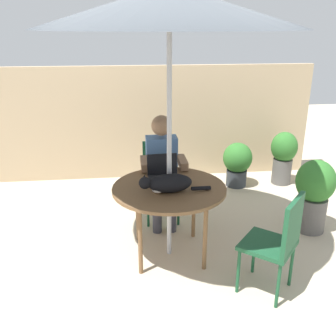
% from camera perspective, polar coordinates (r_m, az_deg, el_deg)
% --- Properties ---
extents(ground_plane, '(14.00, 14.00, 0.00)m').
position_cam_1_polar(ground_plane, '(3.93, 0.17, -12.47)').
color(ground_plane, '#BCAD93').
extents(fence_back, '(4.62, 0.08, 1.61)m').
position_cam_1_polar(fence_back, '(5.57, -2.36, 6.69)').
color(fence_back, tan).
rests_on(fence_back, ground).
extents(patio_table, '(1.07, 1.07, 0.72)m').
position_cam_1_polar(patio_table, '(3.61, 0.18, -3.62)').
color(patio_table, brown).
rests_on(patio_table, ground).
extents(patio_umbrella, '(2.20, 2.20, 2.43)m').
position_cam_1_polar(patio_umbrella, '(3.29, 0.21, 22.69)').
color(patio_umbrella, '#B7B7BC').
rests_on(patio_umbrella, ground).
extents(chair_occupied, '(0.40, 0.40, 0.89)m').
position_cam_1_polar(chair_occupied, '(4.41, -1.05, -0.92)').
color(chair_occupied, '#194C2D').
rests_on(chair_occupied, ground).
extents(chair_empty, '(0.56, 0.56, 0.89)m').
position_cam_1_polar(chair_empty, '(3.27, 16.10, -9.97)').
color(chair_empty, '#194C2D').
rests_on(chair_empty, ground).
extents(person_seated, '(0.48, 0.48, 1.23)m').
position_cam_1_polar(person_seated, '(4.20, -0.86, 0.44)').
color(person_seated, '#4C72A5').
rests_on(person_seated, ground).
extents(laptop, '(0.32, 0.27, 0.21)m').
position_cam_1_polar(laptop, '(3.80, -0.74, -0.41)').
color(laptop, black).
rests_on(laptop, patio_table).
extents(cat, '(0.65, 0.22, 0.17)m').
position_cam_1_polar(cat, '(3.44, -0.09, -2.32)').
color(cat, black).
rests_on(cat, patio_table).
extents(potted_plant_near_fence, '(0.40, 0.40, 0.62)m').
position_cam_1_polar(potted_plant_near_fence, '(5.40, 10.23, 0.86)').
color(potted_plant_near_fence, '#33383D').
rests_on(potted_plant_near_fence, ground).
extents(potted_plant_by_chair, '(0.36, 0.36, 0.75)m').
position_cam_1_polar(potted_plant_by_chair, '(5.61, 16.73, 1.91)').
color(potted_plant_by_chair, '#595654').
rests_on(potted_plant_by_chair, ground).
extents(potted_plant_corner, '(0.41, 0.41, 0.81)m').
position_cam_1_polar(potted_plant_corner, '(4.41, 20.85, -3.29)').
color(potted_plant_corner, '#595654').
rests_on(potted_plant_corner, ground).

